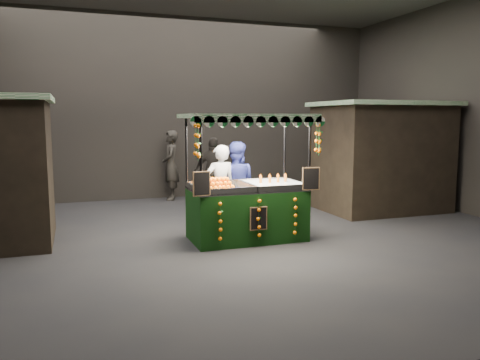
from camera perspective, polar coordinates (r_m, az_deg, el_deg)
name	(u,v)px	position (r m, az deg, el deg)	size (l,w,h in m)	color
ground	(226,239)	(8.83, -1.70, -7.07)	(12.00, 12.00, 0.00)	black
market_hall	(225,51)	(8.63, -1.79, 15.23)	(12.10, 10.10, 5.05)	black
neighbour_stall_right	(381,156)	(11.95, 16.55, 2.78)	(3.00, 2.20, 2.60)	black
juice_stall	(248,202)	(8.62, 0.96, -2.60)	(2.36, 1.39, 2.29)	black
vendor_grey	(220,188)	(9.39, -2.38, -0.93)	(0.65, 0.46, 1.69)	gray
vendor_blue	(235,184)	(9.71, -0.56, -0.50)	(1.03, 0.93, 1.74)	navy
shopper_0	(21,177)	(11.05, -24.80, 0.29)	(0.83, 0.69, 1.94)	#2C2624
shopper_1	(356,169)	(12.39, 13.73, 1.29)	(1.06, 0.92, 1.87)	#2B2523
shopper_2	(214,172)	(11.93, -3.12, 0.97)	(1.11, 0.79, 1.75)	black
shopper_3	(228,176)	(11.88, -1.42, 0.44)	(1.08, 1.13, 1.54)	black
shopper_4	(5,187)	(10.95, -26.38, -0.73)	(0.94, 0.84, 1.61)	black
shopper_5	(336,170)	(13.87, 11.52, 1.23)	(1.35, 1.25, 1.51)	black
shopper_6	(171,165)	(13.05, -8.33, 1.76)	(0.56, 0.76, 1.89)	#2A2722
shopper_7	(11,180)	(12.40, -25.86, -0.04)	(0.82, 0.68, 1.53)	black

